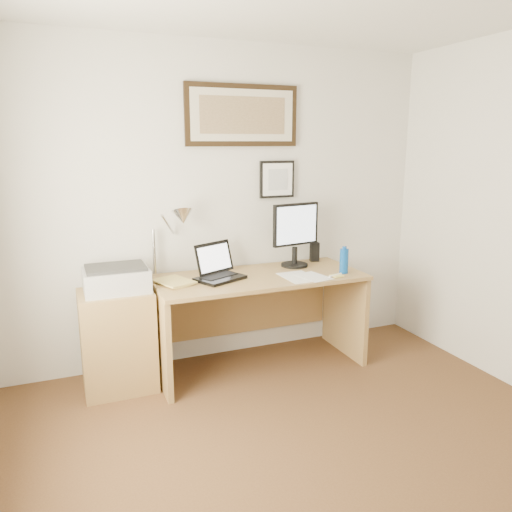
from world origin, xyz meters
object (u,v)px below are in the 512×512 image
water_bottle (344,261)px  lcd_monitor (296,232)px  book (162,285)px  desk (255,302)px  side_cabinet (118,341)px  printer (116,279)px  laptop (218,271)px

water_bottle → lcd_monitor: lcd_monitor is taller
book → desk: size_ratio=0.18×
side_cabinet → desk: size_ratio=0.46×
printer → laptop: bearing=-1.4°
laptop → lcd_monitor: 0.75m
side_cabinet → lcd_monitor: 1.61m
desk → printer: 1.10m
desk → printer: size_ratio=3.64×
laptop → side_cabinet: bearing=179.6°
side_cabinet → water_bottle: (1.71, -0.23, 0.48)m
water_bottle → desk: (-0.64, 0.26, -0.33)m
book → lcd_monitor: (1.14, 0.17, 0.28)m
lcd_monitor → printer: bearing=-176.2°
water_bottle → printer: water_bottle is taller
water_bottle → book: size_ratio=0.66×
water_bottle → laptop: (-0.96, 0.22, -0.04)m
printer → lcd_monitor: bearing=3.8°
water_bottle → printer: 1.71m
laptop → desk: bearing=7.4°
desk → printer: (-1.05, -0.02, 0.30)m
laptop → printer: laptop is taller
book → printer: printer is taller
desk → book: bearing=-172.8°
water_bottle → laptop: size_ratio=0.45×
printer → desk: bearing=1.3°
printer → water_bottle: bearing=-8.0°
side_cabinet → lcd_monitor: lcd_monitor is taller
lcd_monitor → desk: bearing=-169.4°
side_cabinet → book: (0.32, -0.06, 0.40)m
side_cabinet → printer: 0.45m
water_bottle → laptop: laptop is taller
side_cabinet → printer: (0.02, 0.01, 0.45)m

